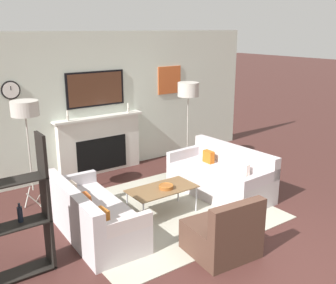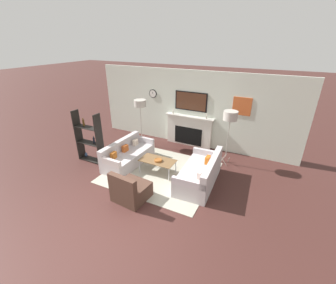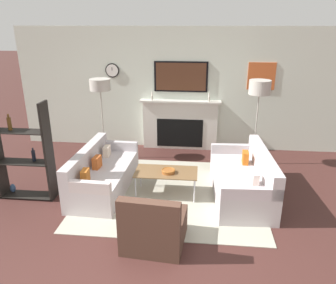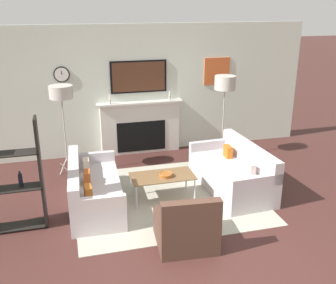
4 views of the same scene
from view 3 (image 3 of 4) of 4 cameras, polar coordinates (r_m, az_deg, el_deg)
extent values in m
cube|color=silver|center=(7.42, 2.26, 9.11)|extent=(7.42, 0.07, 2.70)
cube|color=beige|center=(7.51, 2.11, 2.91)|extent=(1.68, 0.16, 1.09)
cube|color=black|center=(7.48, 2.05, 1.56)|extent=(1.04, 0.01, 0.65)
cube|color=beige|center=(7.34, 2.16, 7.08)|extent=(1.80, 0.22, 0.04)
cylinder|color=#B2AD9E|center=(7.36, -2.80, 7.67)|extent=(0.04, 0.04, 0.10)
cylinder|color=white|center=(7.34, -2.82, 8.39)|extent=(0.03, 0.03, 0.09)
cylinder|color=#B2AD9E|center=(7.28, 7.16, 7.39)|extent=(0.04, 0.04, 0.10)
cylinder|color=white|center=(7.26, 7.19, 8.12)|extent=(0.03, 0.03, 0.09)
cube|color=black|center=(7.32, 2.26, 11.29)|extent=(1.18, 0.04, 0.67)
cube|color=#4C2D1E|center=(7.31, 2.25, 11.27)|extent=(1.10, 0.01, 0.60)
cylinder|color=black|center=(7.56, -9.68, 12.19)|extent=(0.31, 0.02, 0.31)
cylinder|color=silver|center=(7.55, -9.71, 12.18)|extent=(0.27, 0.00, 0.27)
cube|color=black|center=(7.54, -9.73, 12.43)|extent=(0.01, 0.00, 0.07)
cube|color=#C35829|center=(7.41, 15.97, 10.96)|extent=(0.58, 0.02, 0.58)
cube|color=#A09D8C|center=(5.72, 0.53, -8.75)|extent=(3.02, 2.69, 0.01)
cube|color=#B7AEB0|center=(5.84, -10.96, -6.31)|extent=(0.85, 1.84, 0.41)
cube|color=#B7AEB0|center=(5.79, -14.12, -2.78)|extent=(0.23, 1.82, 0.33)
cube|color=#B3ADB2|center=(6.47, -8.75, -0.65)|extent=(0.79, 0.13, 0.18)
cube|color=#BCAEAC|center=(5.00, -14.29, -7.57)|extent=(0.79, 0.13, 0.18)
cube|color=beige|center=(6.22, -10.61, -1.57)|extent=(0.10, 0.20, 0.19)
cube|color=#B35323|center=(5.75, -12.27, -3.46)|extent=(0.12, 0.22, 0.21)
cube|color=#B35F20|center=(5.30, -14.22, -5.76)|extent=(0.12, 0.21, 0.21)
cube|color=#B7AEB0|center=(5.65, 12.45, -7.26)|extent=(0.96, 1.86, 0.43)
cube|color=#B7AEB0|center=(5.55, 16.34, -3.56)|extent=(0.26, 1.82, 0.36)
cube|color=#BAADB2|center=(4.76, 14.34, -8.70)|extent=(0.87, 0.15, 0.18)
cube|color=#B6AFB4|center=(6.29, 11.46, -1.19)|extent=(0.87, 0.15, 0.18)
cube|color=beige|center=(5.18, 14.82, -6.20)|extent=(0.13, 0.21, 0.20)
cube|color=#B85918|center=(5.89, 13.32, -2.64)|extent=(0.11, 0.22, 0.22)
cube|color=#472E24|center=(4.47, -2.33, -14.96)|extent=(0.83, 0.81, 0.40)
cube|color=#472E24|center=(4.00, -3.40, -12.75)|extent=(0.78, 0.20, 0.40)
cube|color=brown|center=(5.48, -0.32, -5.23)|extent=(1.04, 0.54, 0.02)
cylinder|color=#B7B7BC|center=(5.44, -5.67, -8.06)|extent=(0.02, 0.02, 0.42)
cylinder|color=#B7B7BC|center=(5.34, 4.59, -8.58)|extent=(0.02, 0.02, 0.42)
cylinder|color=#B7B7BC|center=(5.84, -4.78, -5.94)|extent=(0.02, 0.02, 0.42)
cylinder|color=#B7B7BC|center=(5.75, 4.72, -6.38)|extent=(0.02, 0.02, 0.42)
cylinder|color=brown|center=(5.42, 0.06, -5.14)|extent=(0.22, 0.22, 0.05)
torus|color=#985721|center=(5.41, 0.06, -4.92)|extent=(0.23, 0.23, 0.02)
cylinder|color=#9E998E|center=(7.19, -10.06, -1.67)|extent=(0.09, 0.23, 0.28)
cylinder|color=#9E998E|center=(7.28, -11.38, -1.48)|extent=(0.17, 0.19, 0.28)
cylinder|color=#9E998E|center=(7.11, -11.37, -2.04)|extent=(0.23, 0.07, 0.28)
cylinder|color=#9E998E|center=(6.96, -11.34, 3.93)|extent=(0.02, 0.02, 1.21)
cylinder|color=#B2ADA3|center=(6.80, -11.75, 9.77)|extent=(0.42, 0.42, 0.23)
cylinder|color=#9E998E|center=(7.04, 15.38, -2.63)|extent=(0.09, 0.23, 0.28)
cylinder|color=#9E998E|center=(7.04, 13.84, -2.46)|extent=(0.17, 0.19, 0.28)
cylinder|color=#9E998E|center=(6.89, 14.49, -3.05)|extent=(0.23, 0.07, 0.28)
cylinder|color=#9E998E|center=(6.75, 15.11, 3.02)|extent=(0.02, 0.02, 1.20)
cylinder|color=#B2ADA3|center=(6.58, 15.70, 9.16)|extent=(0.42, 0.42, 0.27)
cube|color=black|center=(5.55, -20.06, -1.69)|extent=(0.04, 0.28, 1.64)
cube|color=black|center=(6.06, -22.93, -8.48)|extent=(0.92, 0.28, 0.02)
cube|color=black|center=(5.82, -23.74, -3.22)|extent=(0.92, 0.28, 0.01)
cube|color=black|center=(5.64, -24.48, 1.70)|extent=(0.92, 0.28, 0.02)
cylinder|color=brown|center=(5.72, -25.89, 2.90)|extent=(0.06, 0.06, 0.21)
cylinder|color=brown|center=(5.69, -26.09, 4.15)|extent=(0.03, 0.03, 0.05)
ellipsoid|color=navy|center=(6.22, -25.40, -7.26)|extent=(0.09, 0.09, 0.15)
cylinder|color=black|center=(5.74, -22.35, -2.24)|extent=(0.06, 0.06, 0.18)
cylinder|color=black|center=(5.71, -22.50, -1.18)|extent=(0.03, 0.03, 0.05)
camera|label=1|loc=(3.69, -78.31, 4.02)|focal=42.00mm
camera|label=2|loc=(2.45, 103.47, 17.34)|focal=24.00mm
camera|label=4|loc=(2.12, -107.29, 3.58)|focal=42.00mm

